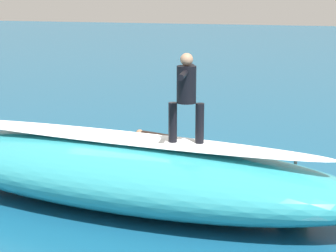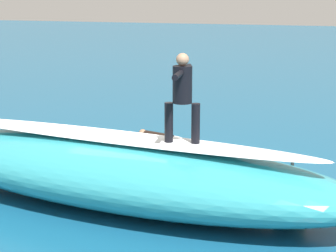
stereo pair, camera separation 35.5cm
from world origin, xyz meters
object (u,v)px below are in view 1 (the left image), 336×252
object	(u,v)px
surfboard_paddling	(156,146)
buoy_marker	(294,197)
surfer_riding	(186,91)
surfer_paddling	(160,139)
surfboard_riding	(186,145)

from	to	relation	value
surfboard_paddling	buoy_marker	xyz separation A→B (m)	(-3.71, 3.42, 0.25)
buoy_marker	surfboard_paddling	bearing A→B (deg)	-42.69
surfer_riding	buoy_marker	bearing A→B (deg)	-170.24
surfboard_paddling	buoy_marker	world-z (taller)	buoy_marker
surfer_paddling	buoy_marker	distance (m)	4.94
surfer_paddling	surfboard_riding	bearing A→B (deg)	129.95
surfboard_riding	surfer_riding	xyz separation A→B (m)	(0.00, -0.00, 0.92)
surfboard_paddling	surfer_paddling	bearing A→B (deg)	180.00
surfer_riding	surfboard_paddling	xyz separation A→B (m)	(1.92, -4.02, -2.13)
surfboard_paddling	surfer_riding	bearing A→B (deg)	131.19
surfboard_paddling	surfboard_riding	bearing A→B (deg)	131.19
surfer_paddling	buoy_marker	size ratio (longest dim) A/B	1.66
surfboard_riding	buoy_marker	bearing A→B (deg)	-170.24
surfer_riding	surfer_paddling	size ratio (longest dim) A/B	0.92
surfboard_paddling	surfer_paddling	size ratio (longest dim) A/B	1.25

